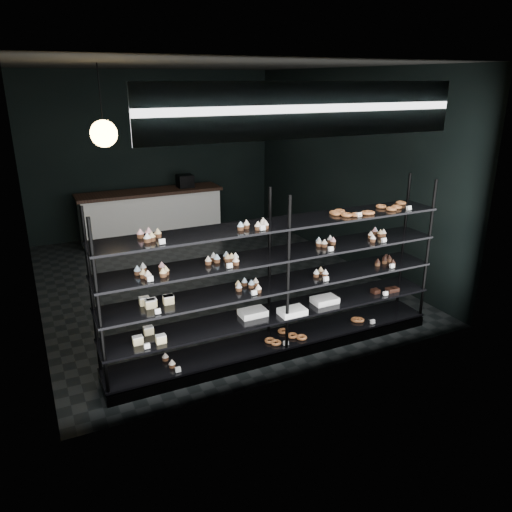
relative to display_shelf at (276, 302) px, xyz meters
name	(u,v)px	position (x,y,z in m)	size (l,w,h in m)	color
room	(205,180)	(0.07, 2.45, 0.97)	(5.01, 6.01, 3.20)	black
display_shelf	(276,302)	(0.00, 0.00, 0.00)	(4.00, 0.50, 1.91)	black
signage	(310,110)	(0.07, -0.48, 2.12)	(3.30, 0.05, 0.50)	#0C1A40
pendant_lamp	(104,133)	(-1.51, 1.26, 1.82)	(0.30, 0.30, 0.88)	black
service_counter	(152,214)	(-0.16, 4.95, -0.13)	(2.79, 0.65, 1.23)	silver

